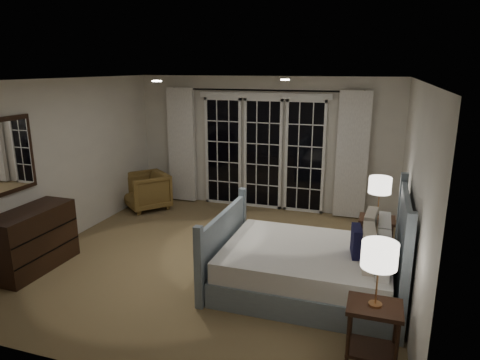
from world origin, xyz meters
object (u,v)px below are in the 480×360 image
(nightstand_left, at_px, (373,327))
(lamp_right, at_px, (380,186))
(dresser, at_px, (33,240))
(nightstand_right, at_px, (376,233))
(bed, at_px, (311,266))
(armchair, at_px, (146,191))
(lamp_left, at_px, (380,256))

(nightstand_left, xyz_separation_m, lamp_right, (-0.02, 2.35, 0.69))
(nightstand_left, distance_m, dresser, 4.43)
(nightstand_right, relative_size, dresser, 0.53)
(nightstand_right, distance_m, dresser, 4.69)
(dresser, bearing_deg, nightstand_right, 21.50)
(nightstand_left, distance_m, nightstand_right, 2.35)
(bed, xyz_separation_m, nightstand_left, (0.74, -1.21, 0.09))
(bed, bearing_deg, lamp_right, 57.59)
(nightstand_right, bearing_deg, armchair, 166.57)
(nightstand_left, bearing_deg, dresser, 171.88)
(nightstand_left, bearing_deg, armchair, 141.73)
(nightstand_left, distance_m, lamp_right, 2.45)
(bed, bearing_deg, lamp_left, -58.54)
(bed, bearing_deg, armchair, 148.60)
(lamp_left, distance_m, dresser, 4.48)
(armchair, bearing_deg, lamp_right, 25.82)
(lamp_left, relative_size, lamp_right, 1.02)
(lamp_right, bearing_deg, armchair, 166.57)
(bed, distance_m, nightstand_left, 1.42)
(nightstand_left, distance_m, armchair, 5.42)
(bed, xyz_separation_m, lamp_left, (0.74, -1.21, 0.78))
(bed, height_order, dresser, bed)
(bed, relative_size, dresser, 1.86)
(nightstand_right, xyz_separation_m, lamp_left, (0.02, -2.35, 0.69))
(nightstand_left, height_order, dresser, dresser)
(nightstand_right, relative_size, armchair, 0.82)
(bed, distance_m, lamp_right, 1.55)
(nightstand_left, distance_m, lamp_left, 0.69)
(nightstand_right, bearing_deg, lamp_left, -89.49)
(dresser, bearing_deg, armchair, 87.28)
(nightstand_left, height_order, nightstand_right, nightstand_right)
(bed, bearing_deg, nightstand_right, 57.59)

